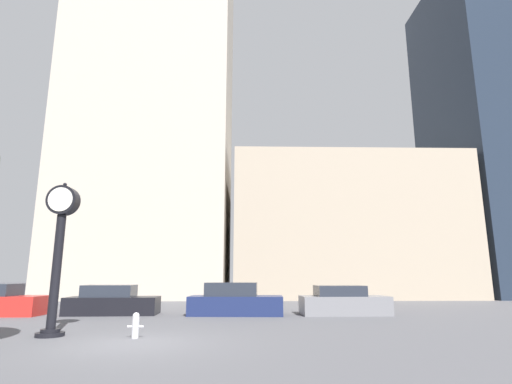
{
  "coord_description": "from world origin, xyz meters",
  "views": [
    {
      "loc": [
        3.11,
        -11.53,
        1.83
      ],
      "look_at": [
        3.65,
        10.8,
        6.49
      ],
      "focal_mm": 28.0,
      "sensor_mm": 36.0,
      "label": 1
    }
  ],
  "objects_px": {
    "street_clock": "(59,242)",
    "car_black": "(112,302)",
    "car_grey": "(343,302)",
    "car_navy": "(235,301)",
    "fire_hydrant_near": "(136,325)"
  },
  "relations": [
    {
      "from": "car_black",
      "to": "street_clock",
      "type": "bearing_deg",
      "value": -89.14
    },
    {
      "from": "street_clock",
      "to": "car_black",
      "type": "distance_m",
      "value": 7.22
    },
    {
      "from": "car_navy",
      "to": "car_grey",
      "type": "xyz_separation_m",
      "value": [
        5.13,
        0.02,
        -0.05
      ]
    },
    {
      "from": "street_clock",
      "to": "car_black",
      "type": "relative_size",
      "value": 1.13
    },
    {
      "from": "fire_hydrant_near",
      "to": "car_black",
      "type": "bearing_deg",
      "value": 112.93
    },
    {
      "from": "street_clock",
      "to": "car_black",
      "type": "height_order",
      "value": "street_clock"
    },
    {
      "from": "car_navy",
      "to": "fire_hydrant_near",
      "type": "bearing_deg",
      "value": -108.72
    },
    {
      "from": "car_black",
      "to": "car_grey",
      "type": "height_order",
      "value": "car_black"
    },
    {
      "from": "street_clock",
      "to": "car_black",
      "type": "xyz_separation_m",
      "value": [
        -0.38,
        6.84,
        -2.28
      ]
    },
    {
      "from": "car_navy",
      "to": "fire_hydrant_near",
      "type": "height_order",
      "value": "car_navy"
    },
    {
      "from": "street_clock",
      "to": "car_navy",
      "type": "distance_m",
      "value": 8.74
    },
    {
      "from": "street_clock",
      "to": "car_black",
      "type": "bearing_deg",
      "value": 93.21
    },
    {
      "from": "car_navy",
      "to": "street_clock",
      "type": "bearing_deg",
      "value": -127.08
    },
    {
      "from": "fire_hydrant_near",
      "to": "car_navy",
      "type": "bearing_deg",
      "value": 68.18
    },
    {
      "from": "car_grey",
      "to": "fire_hydrant_near",
      "type": "distance_m",
      "value": 10.49
    }
  ]
}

